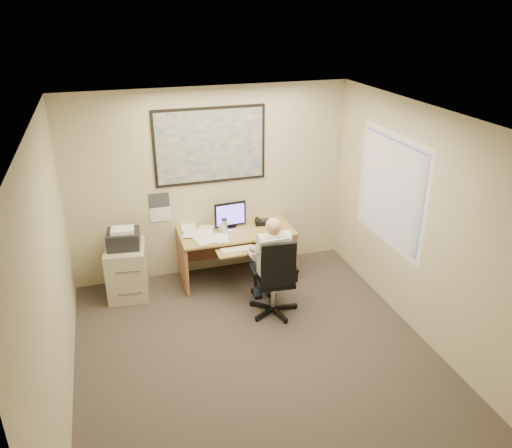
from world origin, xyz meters
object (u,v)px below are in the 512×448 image
object	(u,v)px
desk	(258,246)
person	(273,266)
office_chair	(275,292)
filing_cabinet	(127,266)

from	to	relation	value
desk	person	distance (m)	1.02
desk	person	bearing A→B (deg)	-96.53
desk	office_chair	distance (m)	1.09
filing_cabinet	desk	bearing A→B (deg)	8.08
desk	person	size ratio (longest dim) A/B	1.22
filing_cabinet	person	bearing A→B (deg)	-21.52
filing_cabinet	person	world-z (taller)	person
office_chair	person	bearing A→B (deg)	98.92
filing_cabinet	office_chair	world-z (taller)	office_chair
filing_cabinet	person	size ratio (longest dim) A/B	0.76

